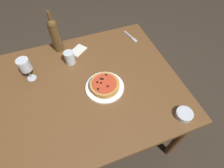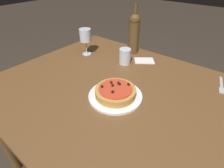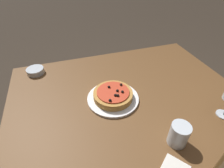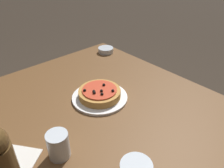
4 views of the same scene
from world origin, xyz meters
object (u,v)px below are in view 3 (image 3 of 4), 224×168
at_px(dinner_plate, 113,98).
at_px(side_bowl, 35,71).
at_px(dining_table, 131,115).
at_px(pizza, 113,95).
at_px(water_cup, 179,135).

distance_m(dinner_plate, side_bowl, 0.53).
distance_m(dining_table, dinner_plate, 0.14).
distance_m(dinner_plate, pizza, 0.03).
relative_size(pizza, side_bowl, 1.94).
xyz_separation_m(dinner_plate, side_bowl, (-0.38, 0.37, 0.01)).
relative_size(pizza, water_cup, 2.00).
distance_m(dinner_plate, water_cup, 0.36).
bearing_deg(dinner_plate, pizza, -44.02).
xyz_separation_m(dining_table, pizza, (-0.08, 0.06, 0.12)).
height_order(dinner_plate, side_bowl, side_bowl).
relative_size(dining_table, dinner_plate, 4.62).
bearing_deg(dinner_plate, water_cup, -62.19).
relative_size(dining_table, side_bowl, 11.88).
bearing_deg(pizza, dinner_plate, 135.98).
height_order(dining_table, water_cup, water_cup).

